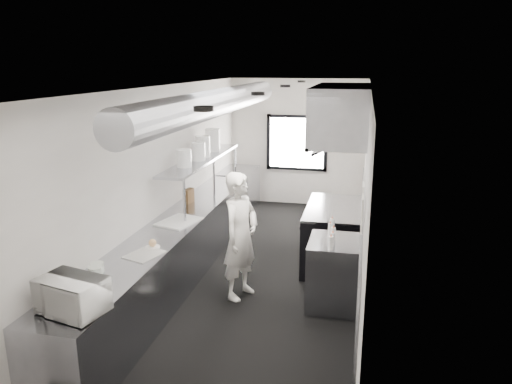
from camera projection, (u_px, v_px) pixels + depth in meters
The scene contains 35 objects.
floor at pixel (259, 275), 7.39m from camera, with size 3.00×8.00×0.01m, color black.
ceiling at pixel (259, 87), 6.68m from camera, with size 3.00×8.00×0.01m, color white.
wall_back at pixel (297, 143), 10.81m from camera, with size 3.00×0.02×2.80m, color silver.
wall_front at pixel (133, 327), 3.26m from camera, with size 3.00×0.02×2.80m, color silver.
wall_left at pixel (162, 180), 7.35m from camera, with size 0.02×8.00×2.80m, color silver.
wall_right at pixel (365, 191), 6.72m from camera, with size 0.02×8.00×2.80m, color silver.
wall_cladding at pixel (360, 241), 7.23m from camera, with size 0.03×5.50×1.10m, color #9396A0.
hvac_duct at pixel (219, 102), 7.26m from camera, with size 0.40×0.40×6.40m, color #989AA0.
service_window at pixel (297, 143), 10.78m from camera, with size 1.36×0.05×1.25m.
exhaust_hood at pixel (341, 114), 7.21m from camera, with size 0.81×2.20×0.88m.
prep_counter at pixel (174, 253), 7.05m from camera, with size 0.70×6.00×0.90m, color #9396A0.
pass_shelf at pixel (203, 160), 8.19m from camera, with size 0.45×3.00×0.68m.
range at pixel (332, 235), 7.72m from camera, with size 0.88×1.60×0.94m.
bottle_station at pixel (333, 273), 6.38m from camera, with size 0.65×0.80×0.90m, color #9396A0.
far_work_table at pixel (238, 190), 10.54m from camera, with size 0.70×1.20×0.90m, color #9396A0.
notice_sheet_a at pixel (363, 200), 5.54m from camera, with size 0.02×0.28×0.38m, color white.
notice_sheet_b at pixel (362, 213), 5.23m from camera, with size 0.02×0.28×0.38m, color white.
line_cook at pixel (241, 236), 6.52m from camera, with size 0.64×0.42×1.74m, color silver.
microwave at pixel (72, 295), 4.43m from camera, with size 0.55×0.42×0.33m, color silver.
deli_tub_a at pixel (96, 272), 5.20m from camera, with size 0.15×0.15×0.11m, color silver.
deli_tub_b at pixel (97, 267), 5.31m from camera, with size 0.15×0.15×0.11m, color silver.
newspaper at pixel (144, 254), 5.80m from camera, with size 0.34×0.43×0.01m, color silver.
small_plate at pixel (153, 247), 6.03m from camera, with size 0.18×0.18×0.02m, color white.
pastry at pixel (152, 243), 6.01m from camera, with size 0.10×0.10×0.10m, color #E1B076.
cutting_board at pixel (179, 221), 6.99m from camera, with size 0.46×0.62×0.02m, color silver.
knife_block at pixel (189, 196), 7.94m from camera, with size 0.10×0.21×0.23m, color brown.
plate_stack_a at pixel (184, 158), 7.44m from camera, with size 0.23×0.23×0.27m, color white.
plate_stack_b at pixel (198, 151), 7.94m from camera, with size 0.23×0.23×0.30m, color white.
plate_stack_c at pixel (203, 146), 8.23m from camera, with size 0.25×0.25×0.36m, color white.
plate_stack_d at pixel (213, 140), 8.77m from camera, with size 0.26×0.26×0.41m, color white.
squeeze_bottle_a at pixel (331, 243), 5.94m from camera, with size 0.06×0.06×0.17m, color silver.
squeeze_bottle_b at pixel (333, 239), 6.08m from camera, with size 0.06×0.06×0.17m, color silver.
squeeze_bottle_c at pixel (333, 234), 6.27m from camera, with size 0.06×0.06×0.17m, color silver.
squeeze_bottle_d at pixel (330, 229), 6.43m from camera, with size 0.06×0.06×0.17m, color silver.
squeeze_bottle_e at pixel (332, 225), 6.58m from camera, with size 0.06×0.06×0.19m, color silver.
Camera 1 is at (1.44, -6.67, 3.12)m, focal length 34.11 mm.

